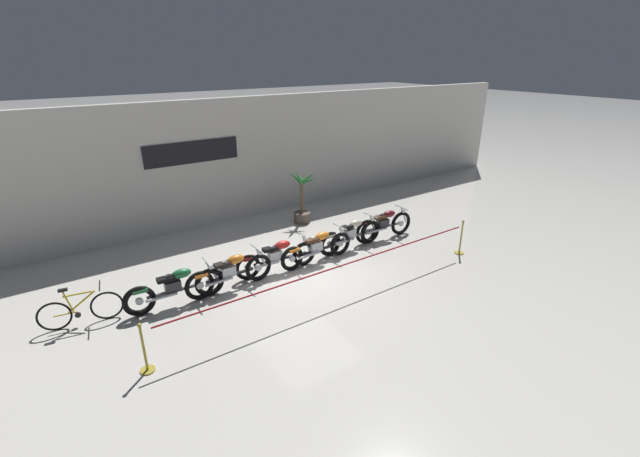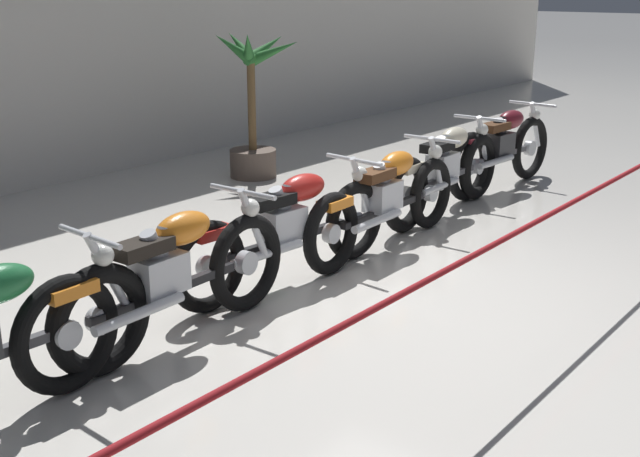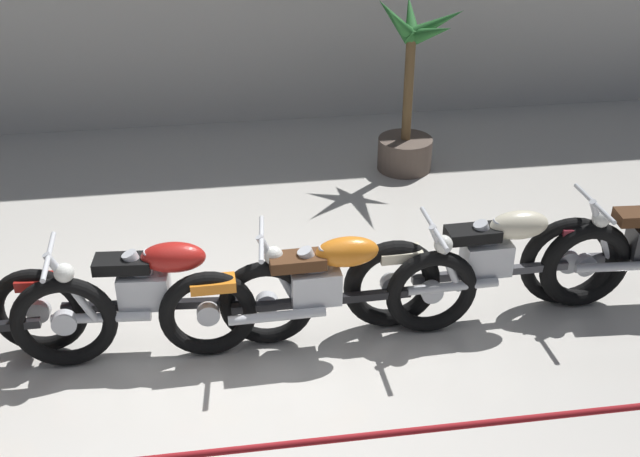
# 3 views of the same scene
# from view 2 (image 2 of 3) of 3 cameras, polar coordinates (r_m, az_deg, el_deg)

# --- Properties ---
(ground_plane) EXTENTS (120.00, 120.00, 0.00)m
(ground_plane) POSITION_cam_2_polar(r_m,az_deg,el_deg) (6.71, 4.85, -3.60)
(ground_plane) COLOR silver
(back_wall) EXTENTS (28.00, 0.29, 4.20)m
(back_wall) POSITION_cam_2_polar(r_m,az_deg,el_deg) (10.05, -20.79, 14.56)
(back_wall) COLOR silver
(back_wall) RESTS_ON ground
(motorcycle_orange_1) EXTENTS (2.33, 0.62, 0.95)m
(motorcycle_orange_1) POSITION_cam_2_polar(r_m,az_deg,el_deg) (5.43, -10.83, -3.59)
(motorcycle_orange_1) COLOR black
(motorcycle_orange_1) RESTS_ON ground
(motorcycle_red_2) EXTENTS (2.36, 0.62, 0.93)m
(motorcycle_red_2) POSITION_cam_2_polar(r_m,az_deg,el_deg) (6.47, -2.25, 0.00)
(motorcycle_red_2) COLOR black
(motorcycle_red_2) RESTS_ON ground
(motorcycle_orange_3) EXTENTS (2.38, 0.62, 0.93)m
(motorcycle_orange_3) POSITION_cam_2_polar(r_m,az_deg,el_deg) (7.34, 4.74, 2.03)
(motorcycle_orange_3) COLOR black
(motorcycle_orange_3) RESTS_ON ground
(motorcycle_cream_4) EXTENTS (2.32, 0.62, 0.95)m
(motorcycle_cream_4) POSITION_cam_2_polar(r_m,az_deg,el_deg) (8.53, 8.89, 4.05)
(motorcycle_cream_4) COLOR black
(motorcycle_cream_4) RESTS_ON ground
(motorcycle_maroon_5) EXTENTS (2.19, 0.62, 0.97)m
(motorcycle_maroon_5) POSITION_cam_2_polar(r_m,az_deg,el_deg) (9.72, 12.81, 5.56)
(motorcycle_maroon_5) COLOR black
(motorcycle_maroon_5) RESTS_ON ground
(potted_palm_left_of_row) EXTENTS (0.94, 1.06, 1.87)m
(potted_palm_left_of_row) POSITION_cam_2_polar(r_m,az_deg,el_deg) (10.09, -4.77, 7.73)
(potted_palm_left_of_row) COLOR brown
(potted_palm_left_of_row) RESTS_ON ground
(stanchion_far_left) EXTENTS (8.95, 0.28, 1.05)m
(stanchion_far_left) POSITION_cam_2_polar(r_m,az_deg,el_deg) (4.66, 10.51, -3.87)
(stanchion_far_left) COLOR gold
(stanchion_far_left) RESTS_ON ground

